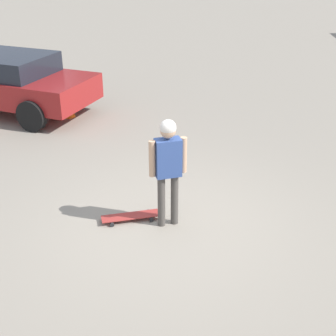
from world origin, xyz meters
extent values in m
plane|color=gray|center=(0.00, 0.00, 0.00)|extent=(220.00, 220.00, 0.00)
cylinder|color=#4C4742|center=(0.06, 0.08, 0.41)|extent=(0.11, 0.11, 0.81)
cylinder|color=#4C4742|center=(-0.06, -0.08, 0.41)|extent=(0.11, 0.11, 0.81)
cube|color=#334C8C|center=(0.00, 0.00, 1.09)|extent=(0.38, 0.41, 0.56)
cylinder|color=tan|center=(0.14, 0.18, 1.11)|extent=(0.09, 0.09, 0.53)
cylinder|color=tan|center=(-0.14, -0.18, 1.11)|extent=(0.09, 0.09, 0.53)
sphere|color=tan|center=(0.00, 0.00, 1.50)|extent=(0.22, 0.22, 0.22)
sphere|color=silver|center=(0.00, 0.00, 1.54)|extent=(0.23, 0.23, 0.23)
cube|color=#A5332D|center=(0.52, 0.26, 0.07)|extent=(0.72, 0.81, 0.01)
cylinder|color=#262628|center=(0.61, 0.57, 0.03)|extent=(0.06, 0.07, 0.06)
cylinder|color=#262628|center=(0.80, 0.41, 0.03)|extent=(0.06, 0.07, 0.06)
cylinder|color=#262628|center=(0.24, 0.11, 0.03)|extent=(0.06, 0.07, 0.06)
cylinder|color=#262628|center=(0.42, -0.05, 0.03)|extent=(0.06, 0.07, 0.06)
cube|color=maroon|center=(6.16, -1.74, 0.65)|extent=(4.48, 2.86, 0.59)
cube|color=#1E232D|center=(6.06, -1.76, 1.17)|extent=(2.24, 2.08, 0.46)
cylinder|color=black|center=(4.67, -1.20, 0.35)|extent=(0.72, 0.38, 0.70)
cylinder|color=black|center=(5.16, -2.96, 0.35)|extent=(0.72, 0.38, 0.70)
cone|color=orange|center=(4.74, -2.30, 0.26)|extent=(0.32, 0.32, 0.51)
camera|label=1|loc=(-3.58, 4.72, 3.84)|focal=50.00mm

